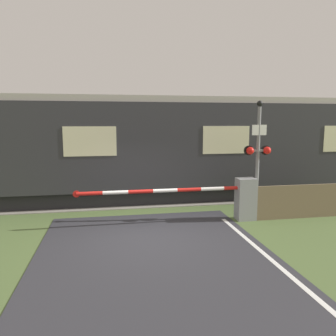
% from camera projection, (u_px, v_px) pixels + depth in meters
% --- Properties ---
extents(ground_plane, '(80.00, 80.00, 0.00)m').
position_uv_depth(ground_plane, '(148.00, 235.00, 9.02)').
color(ground_plane, '#4C6033').
extents(track_bed, '(36.00, 3.20, 0.13)m').
position_uv_depth(track_bed, '(135.00, 198.00, 13.30)').
color(track_bed, gray).
rests_on(track_bed, ground_plane).
extents(train, '(17.89, 2.95, 4.03)m').
position_uv_depth(train, '(214.00, 147.00, 13.60)').
color(train, black).
rests_on(train, ground_plane).
extents(crossing_barrier, '(5.60, 0.44, 1.34)m').
position_uv_depth(crossing_barrier, '(234.00, 198.00, 10.32)').
color(crossing_barrier, gray).
rests_on(crossing_barrier, ground_plane).
extents(signal_post, '(0.87, 0.26, 3.75)m').
position_uv_depth(signal_post, '(258.00, 153.00, 10.30)').
color(signal_post, gray).
rests_on(signal_post, ground_plane).
extents(roadside_fence, '(4.31, 0.06, 1.10)m').
position_uv_depth(roadside_fence, '(309.00, 201.00, 10.62)').
color(roadside_fence, '#726047').
rests_on(roadside_fence, ground_plane).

